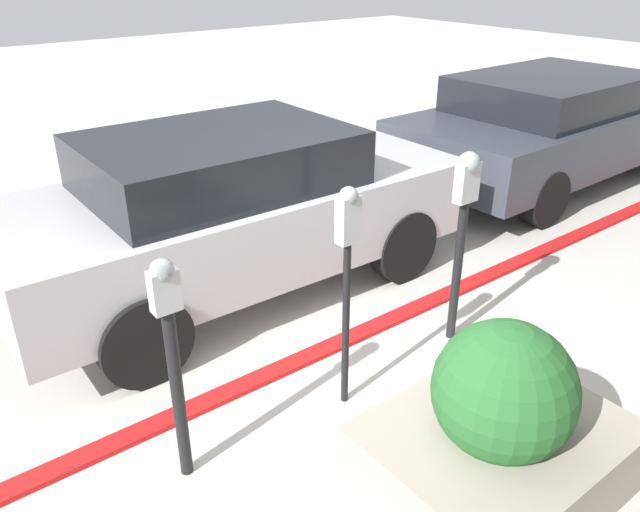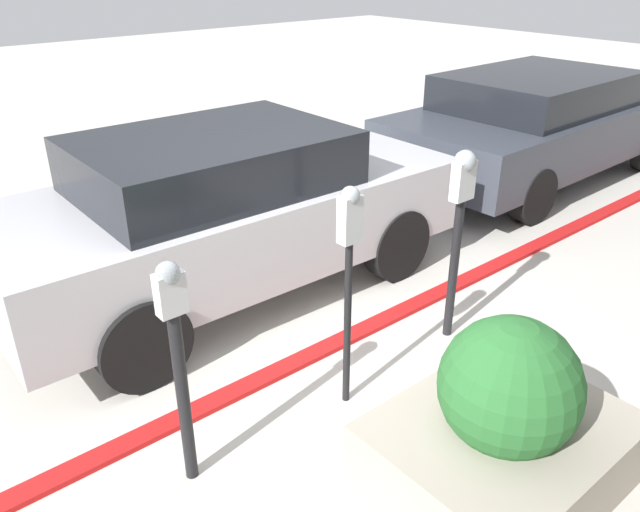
# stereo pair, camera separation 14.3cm
# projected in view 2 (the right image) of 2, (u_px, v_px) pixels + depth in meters

# --- Properties ---
(ground_plane) EXTENTS (40.00, 40.00, 0.00)m
(ground_plane) POSITION_uv_depth(u_px,v_px,m) (309.00, 366.00, 4.81)
(ground_plane) COLOR beige
(curb_strip) EXTENTS (24.50, 0.16, 0.04)m
(curb_strip) POSITION_uv_depth(u_px,v_px,m) (303.00, 359.00, 4.86)
(curb_strip) COLOR red
(curb_strip) RESTS_ON ground_plane
(parking_meter_nearest) EXTENTS (0.16, 0.13, 1.46)m
(parking_meter_nearest) POSITION_uv_depth(u_px,v_px,m) (177.00, 349.00, 3.41)
(parking_meter_nearest) COLOR black
(parking_meter_nearest) RESTS_ON ground_plane
(parking_meter_second) EXTENTS (0.14, 0.12, 1.61)m
(parking_meter_second) POSITION_uv_depth(u_px,v_px,m) (349.00, 254.00, 3.95)
(parking_meter_second) COLOR black
(parking_meter_second) RESTS_ON ground_plane
(parking_meter_middle) EXTENTS (0.19, 0.16, 1.58)m
(parking_meter_middle) POSITION_uv_depth(u_px,v_px,m) (460.00, 212.00, 4.73)
(parking_meter_middle) COLOR black
(parking_meter_middle) RESTS_ON ground_plane
(planter_box) EXTENTS (1.43, 1.13, 1.13)m
(planter_box) POSITION_uv_depth(u_px,v_px,m) (502.00, 428.00, 3.56)
(planter_box) COLOR #A39989
(planter_box) RESTS_ON ground_plane
(parked_car_middle) EXTENTS (4.23, 1.83, 1.51)m
(parked_car_middle) POSITION_uv_depth(u_px,v_px,m) (228.00, 209.00, 5.55)
(parked_car_middle) COLOR #B7B7BC
(parked_car_middle) RESTS_ON ground_plane
(parked_car_rear) EXTENTS (4.79, 2.07, 1.44)m
(parked_car_rear) POSITION_uv_depth(u_px,v_px,m) (538.00, 122.00, 8.46)
(parked_car_rear) COLOR #383D47
(parked_car_rear) RESTS_ON ground_plane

